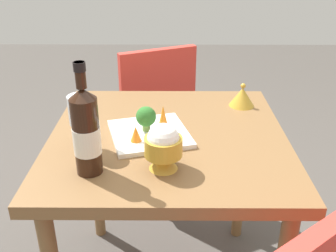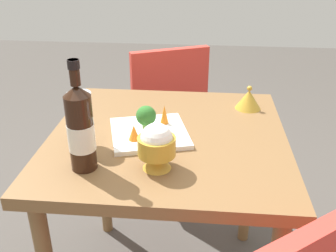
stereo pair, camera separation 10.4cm
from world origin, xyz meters
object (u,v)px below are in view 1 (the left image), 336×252
at_px(broccoli_floret, 146,117).
at_px(chair_near_window, 153,105).
at_px(serving_plate, 150,134).
at_px(rice_bowl, 163,146).
at_px(wine_glass, 81,111).
at_px(rice_bowl_lid, 242,97).
at_px(wine_bottle, 86,132).
at_px(carrot_garnish_left, 136,134).
at_px(carrot_garnish_right, 163,115).

bearing_deg(broccoli_floret, chair_near_window, 0.78).
bearing_deg(serving_plate, rice_bowl, -165.98).
relative_size(wine_glass, rice_bowl_lid, 1.79).
relative_size(rice_bowl_lid, serving_plate, 0.32).
relative_size(chair_near_window, wine_bottle, 2.61).
xyz_separation_m(chair_near_window, carrot_garnish_left, (-0.82, 0.02, 0.25)).
relative_size(wine_glass, rice_bowl, 1.26).
bearing_deg(wine_bottle, rice_bowl, -85.17).
relative_size(chair_near_window, broccoli_floret, 9.91).
relative_size(wine_glass, broccoli_floret, 2.09).
height_order(rice_bowl_lid, carrot_garnish_right, rice_bowl_lid).
bearing_deg(broccoli_floret, carrot_garnish_left, 158.71).
bearing_deg(rice_bowl_lid, wine_bottle, 132.99).
xyz_separation_m(wine_bottle, wine_glass, (0.13, 0.04, 0.00)).
distance_m(rice_bowl, serving_plate, 0.22).
distance_m(broccoli_floret, carrot_garnish_left, 0.08).
bearing_deg(chair_near_window, broccoli_floret, -113.46).
height_order(wine_glass, rice_bowl, wine_glass).
bearing_deg(serving_plate, wine_glass, 112.86).
bearing_deg(wine_bottle, serving_plate, -36.30).
bearing_deg(rice_bowl_lid, carrot_garnish_right, 122.33).
bearing_deg(rice_bowl, wine_bottle, 94.83).
distance_m(chair_near_window, serving_plate, 0.79).
distance_m(wine_bottle, broccoli_floret, 0.28).
height_order(rice_bowl_lid, carrot_garnish_left, rice_bowl_lid).
distance_m(serving_plate, carrot_garnish_right, 0.09).
relative_size(chair_near_window, rice_bowl, 6.00).
bearing_deg(carrot_garnish_left, serving_plate, -31.61).
bearing_deg(serving_plate, carrot_garnish_right, -34.70).
xyz_separation_m(broccoli_floret, carrot_garnish_left, (-0.07, 0.03, -0.02)).
distance_m(rice_bowl, broccoli_floret, 0.22).
xyz_separation_m(chair_near_window, wine_bottle, (-0.98, 0.14, 0.34)).
height_order(broccoli_floret, carrot_garnish_left, broccoli_floret).
distance_m(chair_near_window, rice_bowl, 1.00).
bearing_deg(chair_near_window, rice_bowl, -109.98).
xyz_separation_m(wine_bottle, broccoli_floret, (0.23, -0.15, -0.06)).
bearing_deg(serving_plate, chair_near_window, 1.59).
relative_size(broccoli_floret, carrot_garnish_left, 1.68).
height_order(rice_bowl, rice_bowl_lid, rice_bowl).
bearing_deg(carrot_garnish_right, chair_near_window, 5.45).
bearing_deg(broccoli_floret, carrot_garnish_right, -45.27).
height_order(rice_bowl, carrot_garnish_left, rice_bowl).
distance_m(wine_glass, rice_bowl, 0.28).
relative_size(wine_bottle, rice_bowl, 2.30).
distance_m(carrot_garnish_left, carrot_garnish_right, 0.16).
bearing_deg(carrot_garnish_right, wine_bottle, 144.06).
bearing_deg(carrot_garnish_right, rice_bowl_lid, -57.67).
relative_size(wine_glass, carrot_garnish_right, 2.68).
height_order(rice_bowl, carrot_garnish_right, rice_bowl).
xyz_separation_m(wine_glass, carrot_garnish_left, (0.02, -0.16, -0.09)).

